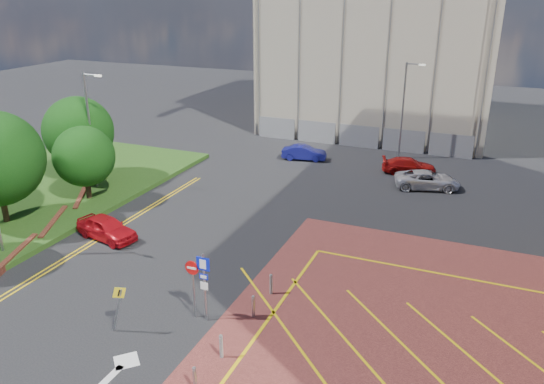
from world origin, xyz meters
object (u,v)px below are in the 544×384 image
Objects in this scene: warning_sign at (118,304)px; car_blue_back at (304,153)px; lamp_left_far at (91,126)px; lamp_back at (404,107)px; car_red_back at (409,166)px; car_silver_back at (427,180)px; car_red_left at (107,228)px; tree_c at (84,156)px; sign_cluster at (200,280)px; tree_d at (78,131)px.

car_blue_back is (-0.98, 25.72, -0.82)m from warning_sign.
lamp_left_far is at bearing 132.55° from warning_sign.
car_red_back is at bearing -69.89° from lamp_back.
car_silver_back is at bearing 23.58° from lamp_left_far.
tree_c is at bearing 61.35° from car_red_left.
sign_cluster is 23.98m from car_red_back.
lamp_back is (20.58, 15.00, 0.49)m from tree_d.
car_red_left is at bearing -40.69° from tree_c.
sign_cluster reaches higher than warning_sign.
car_blue_back is 0.81× the size of car_silver_back.
tree_c is 1.19× the size of car_red_back.
lamp_back is at bearing 36.09° from tree_d.
sign_cluster is 10.31m from car_red_left.
lamp_left_far reaches higher than tree_d.
tree_c reaches higher than warning_sign.
sign_cluster reaches higher than car_blue_back.
car_red_left is 22.22m from car_silver_back.
lamp_left_far reaches higher than car_red_back.
tree_c is 4.30m from tree_d.
car_red_left is 19.41m from car_blue_back.
lamp_left_far is at bearing -139.14° from lamp_back.
tree_d is 1.48× the size of car_red_back.
car_silver_back is (10.44, -3.07, 0.03)m from car_blue_back.
warning_sign is 26.74m from car_red_back.
lamp_back is at bearing -75.94° from car_blue_back.
sign_cluster is 0.70× the size of car_silver_back.
lamp_left_far is 24.46m from lamp_back.
lamp_back is at bearing 82.03° from sign_cluster.
sign_cluster is (14.72, -11.02, -2.71)m from lamp_left_far.
lamp_left_far reaches higher than sign_cluster.
lamp_left_far is at bearing 106.48° from car_red_back.
tree_d is at bearing 154.32° from lamp_left_far.
tree_d is 24.90m from car_red_back.
warning_sign is 0.61× the size of car_blue_back.
tree_c is 1.32× the size of car_blue_back.
sign_cluster is 0.81× the size of car_red_left.
lamp_back reaches higher than tree_d.
tree_c is 0.61× the size of lamp_back.
car_blue_back is 10.89m from car_silver_back.
car_red_left is (-8.99, 4.88, -1.28)m from sign_cluster.
car_red_left is (7.81, -7.13, -3.20)m from tree_d.
tree_d reaches higher than car_silver_back.
tree_c is 0.81× the size of tree_d.
car_red_back is (19.83, 12.38, -4.06)m from lamp_left_far.
car_blue_back is at bearing 73.70° from car_red_back.
sign_cluster is 0.78× the size of car_red_back.
warning_sign is at bearing -139.53° from sign_cluster.
car_red_left is 0.86× the size of car_silver_back.
tree_c is at bearing 134.99° from warning_sign.
car_blue_back is at bearing -4.19° from car_red_left.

